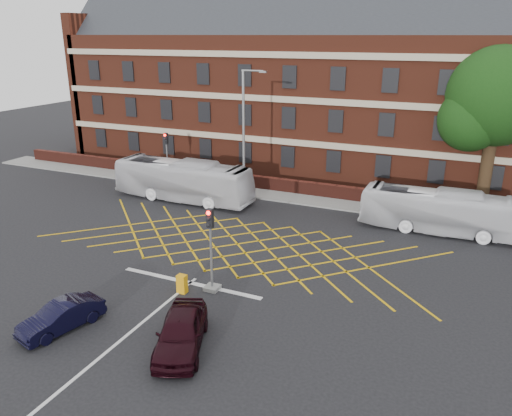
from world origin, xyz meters
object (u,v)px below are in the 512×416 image
at_px(traffic_light_near, 211,257).
at_px(traffic_light_far, 167,162).
at_px(deciduous_tree, 496,104).
at_px(street_lamp, 245,159).
at_px(utility_cabinet, 182,284).
at_px(bus_left, 183,180).
at_px(car_maroon, 181,332).
at_px(bus_right, 441,211).
at_px(direction_signs, 138,164).
at_px(car_navy, 61,317).

bearing_deg(traffic_light_near, traffic_light_far, 129.65).
bearing_deg(deciduous_tree, street_lamp, -157.86).
bearing_deg(utility_cabinet, bus_left, 121.53).
xyz_separation_m(car_maroon, traffic_light_far, (-13.89, 20.08, 1.01)).
height_order(traffic_light_far, utility_cabinet, traffic_light_far).
bearing_deg(traffic_light_far, bus_right, -6.55).
distance_m(bus_left, traffic_light_near, 14.71).
xyz_separation_m(direction_signs, utility_cabinet, (14.23, -15.78, -0.91)).
bearing_deg(bus_right, car_maroon, 154.12).
xyz_separation_m(car_navy, traffic_light_far, (-8.45, 21.00, 1.16)).
bearing_deg(traffic_light_far, car_navy, -68.08).
bearing_deg(deciduous_tree, utility_cabinet, -122.93).
relative_size(car_maroon, street_lamp, 0.46).
height_order(traffic_light_near, street_lamp, street_lamp).
bearing_deg(car_maroon, traffic_light_near, 82.41).
distance_m(bus_left, utility_cabinet, 14.76).
relative_size(street_lamp, direction_signs, 4.43).
bearing_deg(street_lamp, car_navy, -89.86).
distance_m(deciduous_tree, traffic_light_far, 25.63).
relative_size(traffic_light_near, direction_signs, 1.94).
xyz_separation_m(car_navy, car_maroon, (5.44, 0.93, 0.15)).
distance_m(traffic_light_far, utility_cabinet, 19.83).
bearing_deg(street_lamp, direction_signs, 169.60).
bearing_deg(bus_left, utility_cabinet, -147.07).
xyz_separation_m(car_navy, utility_cabinet, (3.00, 4.87, -0.14)).
bearing_deg(bus_left, deciduous_tree, -68.16).
distance_m(bus_right, direction_signs, 25.14).
bearing_deg(car_navy, bus_right, 68.14).
height_order(deciduous_tree, traffic_light_far, deciduous_tree).
distance_m(traffic_light_far, direction_signs, 2.82).
xyz_separation_m(bus_left, direction_signs, (-6.53, 3.23, -0.17)).
distance_m(car_navy, direction_signs, 23.52).
relative_size(bus_left, traffic_light_near, 2.60).
xyz_separation_m(bus_left, utility_cabinet, (7.70, -12.55, -1.08)).
bearing_deg(utility_cabinet, traffic_light_far, 125.39).
relative_size(bus_right, traffic_light_far, 2.34).
relative_size(bus_right, direction_signs, 4.55).
bearing_deg(direction_signs, utility_cabinet, -47.96).
bearing_deg(direction_signs, car_maroon, -49.82).
distance_m(bus_left, car_navy, 18.07).
relative_size(traffic_light_near, street_lamp, 0.44).
xyz_separation_m(deciduous_tree, utility_cabinet, (-13.17, -20.33, -7.02)).
relative_size(bus_right, car_maroon, 2.25).
height_order(bus_left, traffic_light_near, traffic_light_near).
bearing_deg(traffic_light_far, direction_signs, -172.79).
bearing_deg(bus_left, bus_right, -85.45).
relative_size(car_navy, direction_signs, 1.68).
distance_m(bus_right, utility_cabinet, 17.38).
relative_size(car_navy, traffic_light_near, 0.87).
xyz_separation_m(traffic_light_far, utility_cabinet, (11.46, -16.13, -1.29)).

